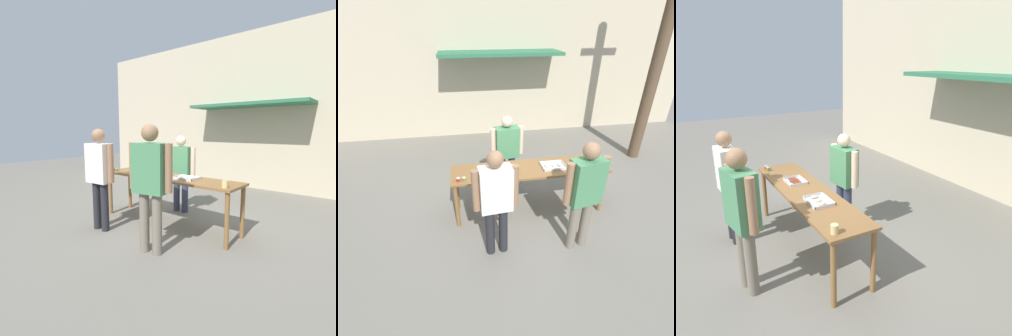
% 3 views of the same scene
% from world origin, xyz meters
% --- Properties ---
extents(ground_plane, '(24.00, 24.00, 0.00)m').
position_xyz_m(ground_plane, '(0.00, 0.00, 0.00)').
color(ground_plane, slate).
extents(building_facade_back, '(12.00, 1.11, 4.50)m').
position_xyz_m(building_facade_back, '(0.00, 3.98, 2.26)').
color(building_facade_back, beige).
rests_on(building_facade_back, ground).
extents(serving_table, '(2.76, 0.67, 0.90)m').
position_xyz_m(serving_table, '(0.00, 0.00, 0.79)').
color(serving_table, brown).
rests_on(serving_table, ground).
extents(food_tray_sausages, '(0.37, 0.27, 0.04)m').
position_xyz_m(food_tray_sausages, '(-0.43, -0.01, 0.91)').
color(food_tray_sausages, silver).
rests_on(food_tray_sausages, serving_table).
extents(food_tray_buns, '(0.42, 0.30, 0.06)m').
position_xyz_m(food_tray_buns, '(0.42, -0.01, 0.92)').
color(food_tray_buns, silver).
rests_on(food_tray_buns, serving_table).
extents(condiment_jar_mustard, '(0.06, 0.06, 0.06)m').
position_xyz_m(condiment_jar_mustard, '(-1.25, -0.22, 0.93)').
color(condiment_jar_mustard, '#B22319').
rests_on(condiment_jar_mustard, serving_table).
extents(condiment_jar_ketchup, '(0.06, 0.06, 0.06)m').
position_xyz_m(condiment_jar_ketchup, '(-1.16, -0.22, 0.93)').
color(condiment_jar_ketchup, '#567A38').
rests_on(condiment_jar_ketchup, serving_table).
extents(beer_cup, '(0.09, 0.09, 0.11)m').
position_xyz_m(beer_cup, '(1.24, -0.21, 0.95)').
color(beer_cup, '#DBC67A').
rests_on(beer_cup, serving_table).
extents(person_server_behind_table, '(0.65, 0.30, 1.61)m').
position_xyz_m(person_server_behind_table, '(-0.28, 0.77, 0.95)').
color(person_server_behind_table, '#333851').
rests_on(person_server_behind_table, ground).
extents(person_customer_holding_hotdog, '(0.65, 0.28, 1.75)m').
position_xyz_m(person_customer_holding_hotdog, '(-0.73, -0.94, 1.04)').
color(person_customer_holding_hotdog, '#232328').
rests_on(person_customer_holding_hotdog, ground).
extents(person_customer_with_cup, '(0.67, 0.34, 1.81)m').
position_xyz_m(person_customer_with_cup, '(0.53, -1.03, 1.07)').
color(person_customer_with_cup, '#756B5B').
rests_on(person_customer_with_cup, ground).
extents(utility_pole, '(1.10, 0.27, 5.29)m').
position_xyz_m(utility_pole, '(3.28, 1.71, 2.70)').
color(utility_pole, brown).
rests_on(utility_pole, ground).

